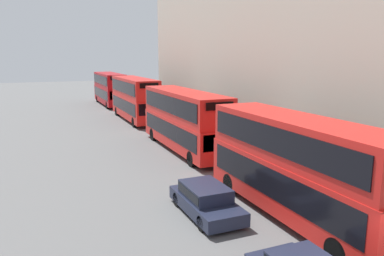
{
  "coord_description": "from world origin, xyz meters",
  "views": [
    {
      "loc": [
        -8.5,
        -5.76,
        6.95
      ],
      "look_at": [
        0.48,
        15.19,
        2.49
      ],
      "focal_mm": 35.0,
      "sensor_mm": 36.0,
      "label": 1
    }
  ],
  "objects_px": {
    "bus_leading": "(297,164)",
    "bus_trailing": "(110,88)",
    "pedestrian": "(176,119)",
    "bus_third_in_queue": "(135,97)",
    "bus_second_in_queue": "(184,118)",
    "car_hatchback": "(206,199)"
  },
  "relations": [
    {
      "from": "bus_leading",
      "to": "car_hatchback",
      "type": "distance_m",
      "value": 4.21
    },
    {
      "from": "bus_second_in_queue",
      "to": "pedestrian",
      "type": "xyz_separation_m",
      "value": [
        2.78,
        8.91,
        -1.64
      ]
    },
    {
      "from": "bus_leading",
      "to": "bus_trailing",
      "type": "height_order",
      "value": "bus_trailing"
    },
    {
      "from": "car_hatchback",
      "to": "pedestrian",
      "type": "bearing_deg",
      "value": 72.71
    },
    {
      "from": "bus_third_in_queue",
      "to": "car_hatchback",
      "type": "xyz_separation_m",
      "value": [
        -3.4,
        -25.12,
        -1.79
      ]
    },
    {
      "from": "bus_trailing",
      "to": "pedestrian",
      "type": "height_order",
      "value": "bus_trailing"
    },
    {
      "from": "bus_second_in_queue",
      "to": "bus_trailing",
      "type": "relative_size",
      "value": 1.03
    },
    {
      "from": "bus_leading",
      "to": "bus_third_in_queue",
      "type": "distance_m",
      "value": 26.93
    },
    {
      "from": "bus_second_in_queue",
      "to": "pedestrian",
      "type": "bearing_deg",
      "value": 72.67
    },
    {
      "from": "bus_leading",
      "to": "pedestrian",
      "type": "height_order",
      "value": "bus_leading"
    },
    {
      "from": "bus_third_in_queue",
      "to": "pedestrian",
      "type": "xyz_separation_m",
      "value": [
        2.78,
        -5.27,
        -1.72
      ]
    },
    {
      "from": "bus_leading",
      "to": "car_hatchback",
      "type": "xyz_separation_m",
      "value": [
        -3.4,
        1.81,
        -1.71
      ]
    },
    {
      "from": "bus_third_in_queue",
      "to": "pedestrian",
      "type": "distance_m",
      "value": 6.2
    },
    {
      "from": "bus_second_in_queue",
      "to": "car_hatchback",
      "type": "height_order",
      "value": "bus_second_in_queue"
    },
    {
      "from": "bus_third_in_queue",
      "to": "pedestrian",
      "type": "height_order",
      "value": "bus_third_in_queue"
    },
    {
      "from": "bus_leading",
      "to": "pedestrian",
      "type": "xyz_separation_m",
      "value": [
        2.78,
        21.66,
        -1.64
      ]
    },
    {
      "from": "bus_third_in_queue",
      "to": "bus_trailing",
      "type": "height_order",
      "value": "bus_third_in_queue"
    },
    {
      "from": "car_hatchback",
      "to": "bus_second_in_queue",
      "type": "bearing_deg",
      "value": 72.74
    },
    {
      "from": "bus_second_in_queue",
      "to": "bus_third_in_queue",
      "type": "distance_m",
      "value": 14.18
    },
    {
      "from": "bus_second_in_queue",
      "to": "car_hatchback",
      "type": "distance_m",
      "value": 11.59
    },
    {
      "from": "bus_leading",
      "to": "bus_trailing",
      "type": "xyz_separation_m",
      "value": [
        0.0,
        40.7,
        0.03
      ]
    },
    {
      "from": "bus_leading",
      "to": "pedestrian",
      "type": "distance_m",
      "value": 21.9
    }
  ]
}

